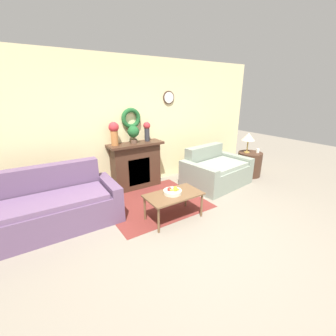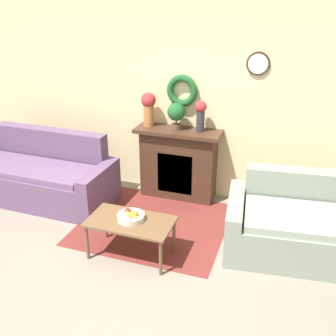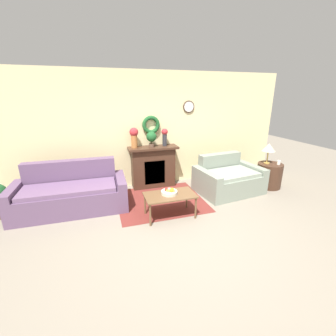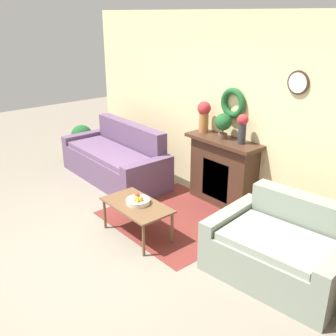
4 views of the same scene
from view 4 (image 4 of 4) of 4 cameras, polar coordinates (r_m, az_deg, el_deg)
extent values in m
plane|color=gray|center=(4.74, -11.31, -12.92)|extent=(16.00, 16.00, 0.00)
cube|color=maroon|center=(5.49, 1.32, -7.29)|extent=(1.80, 1.62, 0.01)
cube|color=beige|center=(5.66, 10.02, 7.94)|extent=(6.80, 0.06, 2.70)
cylinder|color=#382319|center=(4.98, 18.36, 11.66)|extent=(0.28, 0.02, 0.28)
cylinder|color=white|center=(4.97, 18.29, 11.65)|extent=(0.24, 0.01, 0.24)
torus|color=#1E5628|center=(5.58, 9.40, 9.29)|extent=(0.42, 0.09, 0.42)
cube|color=#42281C|center=(5.79, 8.00, -0.72)|extent=(1.03, 0.34, 0.95)
cube|color=black|center=(5.71, 6.89, -1.76)|extent=(0.49, 0.02, 0.57)
cube|color=orange|center=(5.73, 6.81, -2.44)|extent=(0.39, 0.01, 0.31)
cube|color=#42281C|center=(5.60, 8.02, 3.93)|extent=(1.17, 0.41, 0.05)
cube|color=#604766|center=(6.70, -8.48, 0.09)|extent=(1.76, 0.73, 0.45)
cube|color=#604766|center=(6.84, -5.38, 2.80)|extent=(1.75, 0.23, 0.92)
cube|color=#604766|center=(7.51, -11.68, 2.84)|extent=(0.18, 0.90, 0.59)
cube|color=#604766|center=(5.98, -2.92, -1.66)|extent=(0.18, 0.90, 0.59)
cube|color=#6A4E70|center=(6.61, -8.60, 2.24)|extent=(1.69, 0.67, 0.08)
cube|color=gray|center=(4.38, 15.07, -13.04)|extent=(1.17, 0.90, 0.44)
cube|color=gray|center=(4.67, 18.26, -8.30)|extent=(1.10, 0.35, 0.83)
cube|color=gray|center=(4.68, 9.02, -9.06)|extent=(0.29, 1.01, 0.58)
cube|color=gray|center=(4.23, 15.41, -10.12)|extent=(1.12, 0.83, 0.08)
cube|color=brown|center=(4.92, -4.56, -5.39)|extent=(0.92, 0.52, 0.03)
cylinder|color=brown|center=(5.23, -9.17, -6.59)|extent=(0.04, 0.04, 0.42)
cylinder|color=brown|center=(4.62, -3.57, -10.45)|extent=(0.04, 0.04, 0.42)
cylinder|color=brown|center=(5.44, -5.26, -5.24)|extent=(0.04, 0.04, 0.42)
cylinder|color=brown|center=(4.85, 0.60, -8.70)|extent=(0.04, 0.04, 0.42)
cylinder|color=beige|center=(4.92, -4.36, -4.84)|extent=(0.30, 0.30, 0.06)
sphere|color=#B2231E|center=(4.94, -4.48, -4.07)|extent=(0.07, 0.07, 0.07)
sphere|color=orange|center=(4.85, -4.57, -4.56)|extent=(0.07, 0.07, 0.07)
sphere|color=orange|center=(4.86, -4.01, -4.54)|extent=(0.07, 0.07, 0.07)
ellipsoid|color=yellow|center=(4.86, -4.63, -4.48)|extent=(0.17, 0.10, 0.04)
cylinder|color=#AD6B38|center=(5.86, 5.20, 6.57)|extent=(0.14, 0.14, 0.29)
sphere|color=#B72D33|center=(5.80, 5.27, 8.65)|extent=(0.20, 0.20, 0.20)
cylinder|color=#2D2D33|center=(5.39, 10.68, 4.92)|extent=(0.11, 0.11, 0.28)
sphere|color=#B72D33|center=(5.34, 10.82, 6.92)|extent=(0.15, 0.15, 0.15)
cylinder|color=brown|center=(5.61, 7.92, 4.64)|extent=(0.13, 0.13, 0.07)
cylinder|color=#4C3823|center=(5.59, 7.96, 5.31)|extent=(0.02, 0.02, 0.07)
sphere|color=#1E5628|center=(5.55, 8.03, 6.64)|extent=(0.24, 0.24, 0.24)
cylinder|color=brown|center=(7.87, -12.18, 2.02)|extent=(0.24, 0.24, 0.17)
cylinder|color=#4C3823|center=(7.82, -12.26, 2.98)|extent=(0.04, 0.04, 0.11)
sphere|color=#1E5628|center=(7.75, -12.40, 4.61)|extent=(0.41, 0.41, 0.41)
camera|label=1|loc=(5.52, -42.58, 9.53)|focal=24.00mm
camera|label=2|loc=(2.16, -62.56, 10.64)|focal=42.00mm
camera|label=3|loc=(4.86, -52.69, 7.49)|focal=24.00mm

